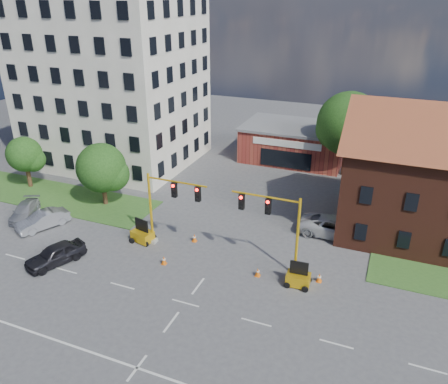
{
  "coord_description": "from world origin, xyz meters",
  "views": [
    {
      "loc": [
        11.21,
        -20.79,
        19.05
      ],
      "look_at": [
        -1.25,
        10.0,
        3.73
      ],
      "focal_mm": 35.0,
      "sensor_mm": 36.0,
      "label": 1
    }
  ],
  "objects_px": {
    "sedan_dark": "(56,254)",
    "trailer_east": "(298,278)",
    "signal_mast_west": "(168,203)",
    "trailer_west": "(143,235)",
    "signal_mast_east": "(276,224)",
    "pickup_white": "(335,227)"
  },
  "relations": [
    {
      "from": "sedan_dark",
      "to": "trailer_east",
      "type": "bearing_deg",
      "value": 35.85
    },
    {
      "from": "signal_mast_west",
      "to": "trailer_west",
      "type": "relative_size",
      "value": 3.11
    },
    {
      "from": "signal_mast_east",
      "to": "sedan_dark",
      "type": "height_order",
      "value": "signal_mast_east"
    },
    {
      "from": "signal_mast_west",
      "to": "trailer_east",
      "type": "bearing_deg",
      "value": -6.47
    },
    {
      "from": "signal_mast_west",
      "to": "sedan_dark",
      "type": "xyz_separation_m",
      "value": [
        -6.98,
        -5.42,
        -3.14
      ]
    },
    {
      "from": "signal_mast_west",
      "to": "sedan_dark",
      "type": "relative_size",
      "value": 1.36
    },
    {
      "from": "signal_mast_east",
      "to": "trailer_west",
      "type": "xyz_separation_m",
      "value": [
        -11.23,
        -0.18,
        -3.3
      ]
    },
    {
      "from": "sedan_dark",
      "to": "signal_mast_west",
      "type": "bearing_deg",
      "value": 60.51
    },
    {
      "from": "signal_mast_east",
      "to": "pickup_white",
      "type": "relative_size",
      "value": 1.03
    },
    {
      "from": "trailer_east",
      "to": "sedan_dark",
      "type": "height_order",
      "value": "trailer_east"
    },
    {
      "from": "signal_mast_east",
      "to": "trailer_west",
      "type": "bearing_deg",
      "value": -179.06
    },
    {
      "from": "signal_mast_east",
      "to": "trailer_west",
      "type": "relative_size",
      "value": 3.11
    },
    {
      "from": "signal_mast_west",
      "to": "pickup_white",
      "type": "bearing_deg",
      "value": 29.11
    },
    {
      "from": "signal_mast_west",
      "to": "sedan_dark",
      "type": "distance_m",
      "value": 9.38
    },
    {
      "from": "signal_mast_east",
      "to": "trailer_east",
      "type": "distance_m",
      "value": 4.17
    },
    {
      "from": "signal_mast_west",
      "to": "trailer_east",
      "type": "height_order",
      "value": "signal_mast_west"
    },
    {
      "from": "signal_mast_west",
      "to": "trailer_west",
      "type": "xyz_separation_m",
      "value": [
        -2.52,
        -0.18,
        -3.3
      ]
    },
    {
      "from": "signal_mast_west",
      "to": "pickup_white",
      "type": "height_order",
      "value": "signal_mast_west"
    },
    {
      "from": "signal_mast_west",
      "to": "pickup_white",
      "type": "distance_m",
      "value": 14.3
    },
    {
      "from": "signal_mast_east",
      "to": "sedan_dark",
      "type": "xyz_separation_m",
      "value": [
        -15.69,
        -5.42,
        -3.14
      ]
    },
    {
      "from": "signal_mast_east",
      "to": "sedan_dark",
      "type": "relative_size",
      "value": 1.36
    },
    {
      "from": "trailer_east",
      "to": "sedan_dark",
      "type": "bearing_deg",
      "value": -170.18
    }
  ]
}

